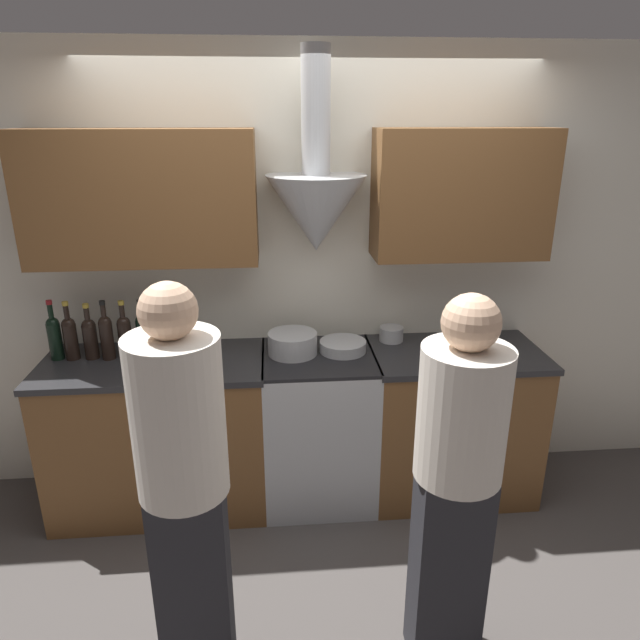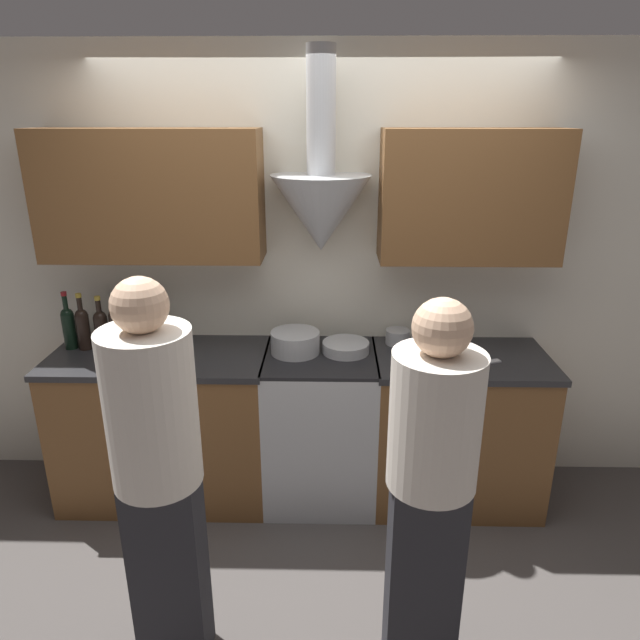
% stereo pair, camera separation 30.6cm
% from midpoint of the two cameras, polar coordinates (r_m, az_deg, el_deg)
% --- Properties ---
extents(ground_plane, '(12.00, 12.00, 0.00)m').
position_cam_midpoint_polar(ground_plane, '(3.47, -2.37, -19.83)').
color(ground_plane, '#4C4744').
extents(wall_back, '(8.40, 0.55, 2.60)m').
position_cam_midpoint_polar(wall_back, '(3.33, -3.89, 6.69)').
color(wall_back, silver).
rests_on(wall_back, ground_plane).
extents(counter_left, '(1.24, 0.62, 0.93)m').
position_cam_midpoint_polar(counter_left, '(3.55, -18.14, -10.80)').
color(counter_left, brown).
rests_on(counter_left, ground_plane).
extents(counter_right, '(0.99, 0.62, 0.93)m').
position_cam_midpoint_polar(counter_right, '(3.57, 10.51, -9.93)').
color(counter_right, brown).
rests_on(counter_right, ground_plane).
extents(stove_range, '(0.64, 0.60, 0.93)m').
position_cam_midpoint_polar(stove_range, '(3.45, -2.72, -10.59)').
color(stove_range, '#B7BABC').
rests_on(stove_range, ground_plane).
extents(wine_bottle_0, '(0.07, 0.07, 0.34)m').
position_cam_midpoint_polar(wine_bottle_0, '(3.54, -27.31, -1.43)').
color(wine_bottle_0, black).
rests_on(wine_bottle_0, counter_left).
extents(wine_bottle_1, '(0.08, 0.08, 0.34)m').
position_cam_midpoint_polar(wine_bottle_1, '(3.50, -26.05, -1.48)').
color(wine_bottle_1, black).
rests_on(wine_bottle_1, counter_left).
extents(wine_bottle_2, '(0.08, 0.08, 0.32)m').
position_cam_midpoint_polar(wine_bottle_2, '(3.46, -24.40, -1.53)').
color(wine_bottle_2, black).
rests_on(wine_bottle_2, counter_left).
extents(wine_bottle_3, '(0.07, 0.07, 0.34)m').
position_cam_midpoint_polar(wine_bottle_3, '(3.41, -23.02, -1.44)').
color(wine_bottle_3, black).
rests_on(wine_bottle_3, counter_left).
extents(wine_bottle_4, '(0.08, 0.08, 0.34)m').
position_cam_midpoint_polar(wine_bottle_4, '(3.39, -21.42, -1.42)').
color(wine_bottle_4, black).
rests_on(wine_bottle_4, counter_left).
extents(wine_bottle_5, '(0.07, 0.07, 0.33)m').
position_cam_midpoint_polar(wine_bottle_5, '(3.38, -19.77, -1.26)').
color(wine_bottle_5, black).
rests_on(wine_bottle_5, counter_left).
extents(stock_pot, '(0.28, 0.28, 0.13)m').
position_cam_midpoint_polar(stock_pot, '(3.25, -5.45, -2.39)').
color(stock_pot, '#B7BABC').
rests_on(stock_pot, stove_range).
extents(mixing_bowl, '(0.27, 0.27, 0.06)m').
position_cam_midpoint_polar(mixing_bowl, '(3.28, -0.37, -2.68)').
color(mixing_bowl, '#B7BABC').
rests_on(mixing_bowl, stove_range).
extents(orange_fruit, '(0.07, 0.07, 0.07)m').
position_cam_midpoint_polar(orange_fruit, '(3.13, 8.15, -3.91)').
color(orange_fruit, orange).
rests_on(orange_fruit, counter_right).
extents(saucepan, '(0.14, 0.14, 0.09)m').
position_cam_midpoint_polar(saucepan, '(3.44, 4.64, -1.44)').
color(saucepan, '#B7BABC').
rests_on(saucepan, counter_right).
extents(chefs_knife, '(0.25, 0.11, 0.01)m').
position_cam_midpoint_polar(chefs_knife, '(3.29, 12.70, -3.63)').
color(chefs_knife, silver).
rests_on(chefs_knife, counter_right).
extents(person_foreground_left, '(0.34, 0.34, 1.70)m').
position_cam_midpoint_polar(person_foreground_left, '(2.29, -17.34, -14.96)').
color(person_foreground_left, '#28282D').
rests_on(person_foreground_left, ground_plane).
extents(person_foreground_right, '(0.34, 0.34, 1.64)m').
position_cam_midpoint_polar(person_foreground_right, '(2.30, 9.71, -15.15)').
color(person_foreground_right, '#28282D').
rests_on(person_foreground_right, ground_plane).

